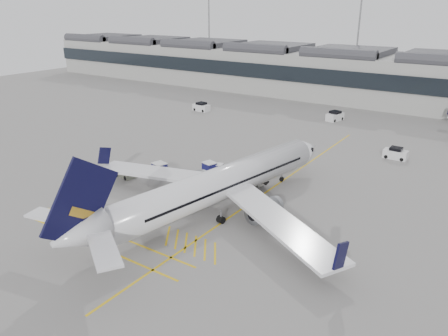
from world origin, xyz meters
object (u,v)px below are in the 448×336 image
Objects in this scene: belt_loader at (248,179)px; ramp_agent_b at (198,182)px; baggage_cart_a at (248,180)px; airliner_main at (216,185)px; pushback_tug at (126,172)px; ramp_agent_a at (219,179)px.

ramp_agent_b is at bearing -139.58° from belt_loader.
belt_loader is at bearing 145.50° from baggage_cart_a.
pushback_tug is (-16.40, 1.57, -2.44)m from airliner_main.
belt_loader is at bearing -131.47° from ramp_agent_b.
airliner_main is 12.80× the size of pushback_tug.
ramp_agent_a is 13.30m from pushback_tug.
belt_loader is at bearing 36.98° from pushback_tug.
baggage_cart_a is (-0.56, 7.94, -2.09)m from airliner_main.
belt_loader is 3.87m from ramp_agent_a.
baggage_cart_a is 1.32× the size of ramp_agent_a.
baggage_cart_a reaches higher than belt_loader.
pushback_tug is (-10.62, -2.57, -0.12)m from ramp_agent_b.
pushback_tug is (-12.40, -4.80, -0.18)m from ramp_agent_a.
ramp_agent_b is at bearing -164.89° from ramp_agent_a.
airliner_main is 8.27× the size of belt_loader.
ramp_agent_b is at bearing -119.75° from baggage_cart_a.
belt_loader is 2.91× the size of ramp_agent_b.
airliner_main is 16.66m from pushback_tug.
airliner_main is 17.07× the size of baggage_cart_a.
ramp_agent_b is (-5.22, -3.80, -0.23)m from baggage_cart_a.
ramp_agent_a is at bearing -131.22° from baggage_cart_a.
ramp_agent_a reaches higher than pushback_tug.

